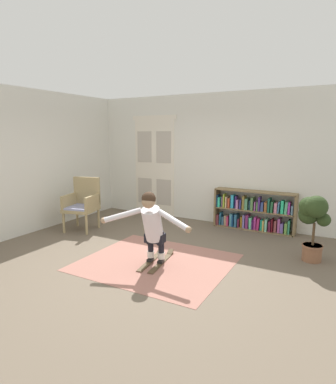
{
  "coord_description": "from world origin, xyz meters",
  "views": [
    {
      "loc": [
        2.62,
        -4.28,
        2.0
      ],
      "look_at": [
        0.06,
        0.35,
        1.05
      ],
      "focal_mm": 30.15,
      "sensor_mm": 36.0,
      "label": 1
    }
  ],
  "objects_px": {
    "potted_plant": "(313,217)",
    "person_skier": "(152,223)",
    "skis_pair": "(157,260)",
    "wicker_chair": "(83,203)",
    "bookshelf": "(253,213)"
  },
  "relations": [
    {
      "from": "bookshelf",
      "to": "wicker_chair",
      "type": "xyz_separation_m",
      "value": [
        -3.16,
        -1.73,
        0.21
      ]
    },
    {
      "from": "bookshelf",
      "to": "wicker_chair",
      "type": "height_order",
      "value": "wicker_chair"
    },
    {
      "from": "bookshelf",
      "to": "potted_plant",
      "type": "distance_m",
      "value": 1.83
    },
    {
      "from": "wicker_chair",
      "to": "person_skier",
      "type": "bearing_deg",
      "value": -22.48
    },
    {
      "from": "skis_pair",
      "to": "person_skier",
      "type": "distance_m",
      "value": 0.69
    },
    {
      "from": "person_skier",
      "to": "skis_pair",
      "type": "bearing_deg",
      "value": 98.39
    },
    {
      "from": "person_skier",
      "to": "bookshelf",
      "type": "bearing_deg",
      "value": 72.38
    },
    {
      "from": "bookshelf",
      "to": "wicker_chair",
      "type": "distance_m",
      "value": 3.61
    },
    {
      "from": "potted_plant",
      "to": "person_skier",
      "type": "relative_size",
      "value": 0.77
    },
    {
      "from": "potted_plant",
      "to": "person_skier",
      "type": "height_order",
      "value": "person_skier"
    },
    {
      "from": "skis_pair",
      "to": "person_skier",
      "type": "relative_size",
      "value": 0.67
    },
    {
      "from": "wicker_chair",
      "to": "skis_pair",
      "type": "relative_size",
      "value": 1.16
    },
    {
      "from": "potted_plant",
      "to": "person_skier",
      "type": "bearing_deg",
      "value": -146.34
    },
    {
      "from": "bookshelf",
      "to": "person_skier",
      "type": "xyz_separation_m",
      "value": [
        -0.85,
        -2.68,
        0.32
      ]
    },
    {
      "from": "skis_pair",
      "to": "person_skier",
      "type": "bearing_deg",
      "value": -81.61
    }
  ]
}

